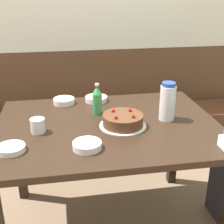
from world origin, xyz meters
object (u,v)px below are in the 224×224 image
Objects in this scene: bowl_rice_small at (64,101)px; glass_water_tall at (38,126)px; bowl_side_dish at (11,149)px; soju_bottle at (97,100)px; bench_seat at (94,138)px; water_pitcher at (168,102)px; bowl_soup_white at (87,145)px; birthday_cake at (123,121)px; bowl_sauce_shallow at (96,99)px.

glass_water_tall is (-0.15, -0.41, 0.02)m from bowl_rice_small.
soju_bottle is at bearing 40.04° from bowl_side_dish.
bowl_side_dish reaches higher than bench_seat.
glass_water_tall is at bearing -113.85° from bench_seat.
water_pitcher is (0.35, -0.82, 0.63)m from bench_seat.
bowl_soup_white is (-0.49, -0.27, -0.09)m from water_pitcher.
soju_bottle is at bearing 76.24° from bowl_soup_white.
glass_water_tall reaches higher than bowl_soup_white.
bowl_rice_small is 0.44m from glass_water_tall.
birthday_cake is at bearing 17.89° from bowl_side_dish.
bowl_side_dish is at bearing -115.39° from bench_seat.
bowl_soup_white is 0.36m from bowl_side_dish.
birthday_cake is at bearing 0.06° from glass_water_tall.
bowl_sauce_shallow is at bearing 135.03° from water_pitcher.
bench_seat is 1.11m from glass_water_tall.
glass_water_tall is at bearing -149.69° from soju_bottle.
soju_bottle reaches higher than bowl_sauce_shallow.
soju_bottle is at bearing -46.73° from bowl_rice_small.
birthday_cake reaches higher than bowl_sauce_shallow.
bowl_sauce_shallow is (0.22, 0.01, -0.00)m from bowl_rice_small.
bowl_sauce_shallow is at bearing 48.97° from glass_water_tall.
birthday_cake is 0.29m from water_pitcher.
bowl_sauce_shallow is at bearing 103.24° from birthday_cake.
bowl_soup_white reaches higher than bowl_sauce_shallow.
bowl_rice_small is (-0.31, 0.41, -0.02)m from birthday_cake.
soju_bottle is 1.38× the size of bowl_rice_small.
bench_seat is 0.70m from bowl_sauce_shallow.
bench_seat is at bearing 86.47° from soju_bottle.
birthday_cake is at bearing -76.76° from bowl_sauce_shallow.
water_pitcher is 0.69m from bowl_rice_small.
bowl_soup_white is at bearing -151.12° from water_pitcher.
birthday_cake is 1.78× the size of bowl_sauce_shallow.
bowl_sauce_shallow is (0.12, 0.64, -0.00)m from bowl_soup_white.
bench_seat is 18.87× the size of bowl_soup_white.
soju_bottle is 1.36× the size of bowl_soup_white.
bowl_soup_white is 0.33m from glass_water_tall.
birthday_cake reaches higher than bench_seat.
glass_water_tall is at bearing -109.81° from bowl_rice_small.
soju_bottle is 1.44× the size of bowl_side_dish.
birthday_cake is 0.43m from bowl_sauce_shallow.
water_pitcher reaches higher than bowl_soup_white.
soju_bottle is at bearing -93.53° from bench_seat.
bowl_side_dish is 1.71× the size of glass_water_tall.
birthday_cake is 1.36× the size of soju_bottle.
bowl_soup_white is (-0.22, -0.22, -0.02)m from birthday_cake.
bowl_soup_white is at bearing -97.54° from bench_seat.
bowl_rice_small is at bearing -117.24° from bench_seat.
birthday_cake is at bearing -59.73° from soju_bottle.
water_pitcher is at bearing -21.39° from soju_bottle.
bowl_sauce_shallow is (-0.37, 0.37, -0.09)m from water_pitcher.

